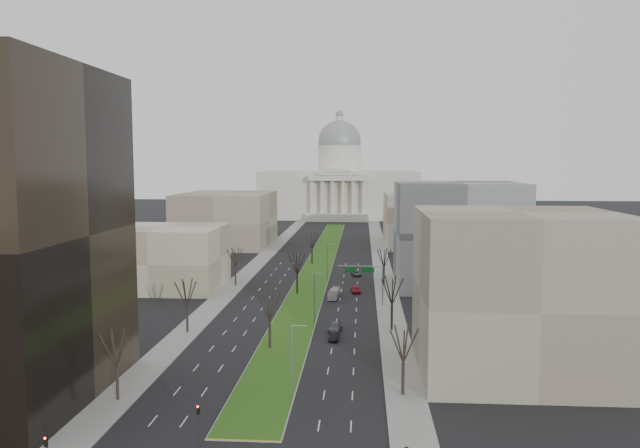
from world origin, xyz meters
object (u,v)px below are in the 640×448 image
at_px(car_red, 356,290).
at_px(car_black, 334,336).
at_px(box_van, 334,293).
at_px(car_grey_near, 335,327).
at_px(car_grey_far, 356,273).

bearing_deg(car_red, car_black, -100.62).
bearing_deg(car_red, box_van, -133.59).
bearing_deg(car_red, car_grey_near, -101.46).
height_order(car_grey_far, box_van, box_van).
height_order(car_red, box_van, box_van).
relative_size(car_red, box_van, 0.63).
xyz_separation_m(car_grey_far, box_van, (-4.40, -26.37, 0.41)).
height_order(car_black, car_red, car_red).
relative_size(car_black, car_red, 0.87).
xyz_separation_m(car_black, car_red, (3.05, 36.91, 0.01)).
xyz_separation_m(car_black, car_grey_far, (2.96, 57.48, -0.04)).
xyz_separation_m(car_grey_near, car_red, (3.08, 31.66, -0.11)).
bearing_deg(car_grey_far, car_black, -102.33).
relative_size(car_grey_far, box_van, 0.61).
bearing_deg(car_grey_near, car_grey_far, 95.88).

